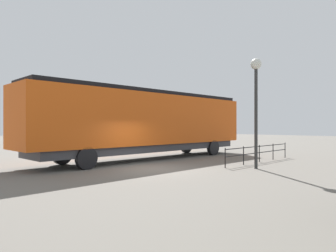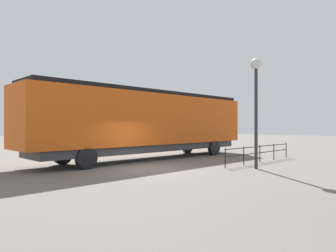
{
  "view_description": "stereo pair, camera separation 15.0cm",
  "coord_description": "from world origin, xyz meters",
  "views": [
    {
      "loc": [
        11.25,
        -9.96,
        2.12
      ],
      "look_at": [
        0.02,
        1.32,
        2.13
      ],
      "focal_mm": 32.33,
      "sensor_mm": 36.0,
      "label": 1
    },
    {
      "loc": [
        11.36,
        -9.85,
        2.12
      ],
      "look_at": [
        0.02,
        1.32,
        2.13
      ],
      "focal_mm": 32.33,
      "sensor_mm": 36.0,
      "label": 2
    }
  ],
  "objects": [
    {
      "name": "platform_fence",
      "position": [
        2.5,
        6.48,
        0.66
      ],
      "size": [
        0.05,
        7.12,
        1.01
      ],
      "color": "black",
      "rests_on": "ground_plane"
    },
    {
      "name": "locomotive",
      "position": [
        -3.31,
        3.36,
        2.42
      ],
      "size": [
        2.91,
        16.17,
        4.34
      ],
      "color": "#D15114",
      "rests_on": "ground_plane"
    },
    {
      "name": "ground_plane",
      "position": [
        0.0,
        0.0,
        0.0
      ],
      "size": [
        120.0,
        120.0,
        0.0
      ],
      "primitive_type": "plane",
      "color": "#666059"
    },
    {
      "name": "lamp_post",
      "position": [
        3.73,
        3.82,
        4.02
      ],
      "size": [
        0.54,
        0.54,
        5.5
      ],
      "color": "#2D2D2D",
      "rests_on": "ground_plane"
    }
  ]
}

